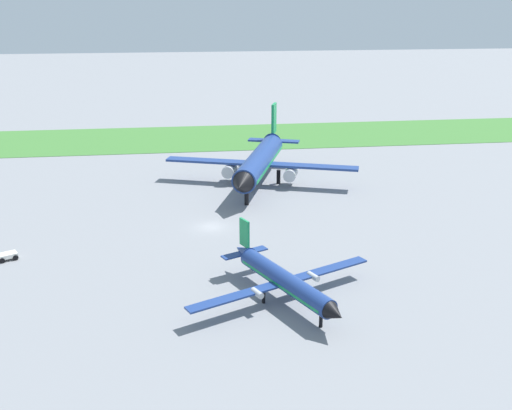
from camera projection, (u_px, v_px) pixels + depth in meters
ground_plane at (211, 227)px, 90.12m from camera, size 600.00×600.00×0.00m
grass_taxiway_strip at (196, 138)px, 146.42m from camera, size 360.00×28.00×0.08m
airplane_foreground_turboprop at (283, 279)px, 67.54m from camera, size 22.24×19.32×7.15m
airplane_midfield_jet at (260, 161)px, 109.07m from camera, size 34.16×33.86×12.48m
baggage_cart_near_gate at (7, 256)px, 78.71m from camera, size 2.92×2.64×0.90m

